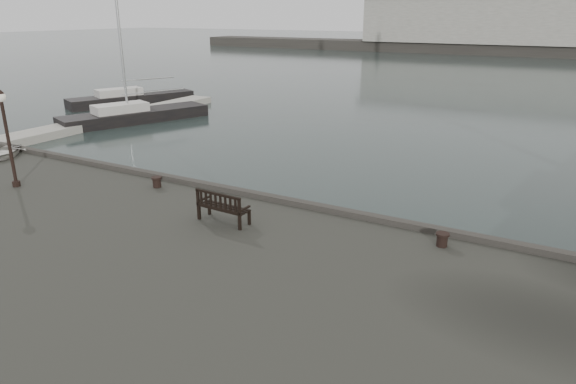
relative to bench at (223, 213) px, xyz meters
name	(u,v)px	position (x,y,z in m)	size (l,w,h in m)	color
ground	(259,238)	(-0.33, 2.44, -1.86)	(400.00, 400.00, 0.00)	black
pontoon	(92,123)	(-20.33, 12.44, -1.61)	(2.00, 24.00, 0.50)	#B5B1A8
breakwater	(507,31)	(-4.89, 94.44, 2.44)	(140.00, 9.50, 12.20)	#383530
bench	(223,213)	(0.00, 0.00, 0.00)	(1.65, 0.63, 0.94)	black
bollard_left	(157,182)	(-3.98, 1.46, -0.11)	(0.36, 0.36, 0.38)	black
bollard_right	(442,240)	(6.03, 1.50, -0.11)	(0.35, 0.35, 0.37)	black
lamp_post	(6,125)	(-8.41, -0.94, 1.92)	(0.35, 0.35, 3.46)	black
dinghy	(4,152)	(-12.51, 1.29, -0.08)	(1.53, 2.14, 0.44)	#BCB9B3
yacht_b	(132,101)	(-24.87, 20.63, -1.61)	(6.41, 10.60, 13.90)	black
yacht_c	(136,118)	(-18.98, 15.18, -1.61)	(6.19, 10.73, 14.04)	black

